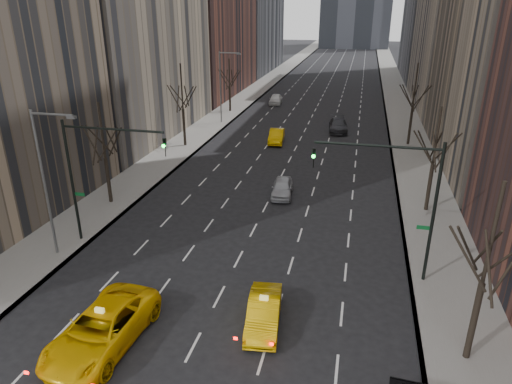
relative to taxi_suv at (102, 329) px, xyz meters
The scene contains 18 objects.
sidewalk_left 67.26m from the taxi_suv, 97.01° to the left, with size 4.50×320.00×0.15m, color slate.
sidewalk_right 68.72m from the taxi_suv, 76.29° to the left, with size 4.50×320.00×0.15m, color slate.
tree_lw_b 17.00m from the taxi_suv, 118.35° to the left, with size 3.36×3.50×7.82m.
tree_lw_c 31.92m from the taxi_suv, 104.51° to the left, with size 3.36×3.50×8.74m.
tree_lw_d 49.47m from the taxi_suv, 99.27° to the left, with size 3.36×3.50×7.36m.
tree_rw_a 16.54m from the taxi_suv, ahead, with size 3.36×3.50×8.28m.
tree_rw_b 24.84m from the taxi_suv, 49.46° to the left, with size 3.36×3.50×7.82m.
tree_rw_c 40.22m from the taxi_suv, 66.42° to the left, with size 3.36×3.50×8.74m.
traffic_mast_left 11.11m from the taxi_suv, 120.08° to the left, with size 6.69×0.39×8.00m.
traffic_mast_right 16.45m from the taxi_suv, 33.65° to the left, with size 6.69×0.39×8.00m.
streetlight_near 10.68m from the taxi_suv, 135.19° to the left, with size 2.83×0.22×9.00m.
streetlight_far 42.57m from the taxi_suv, 99.25° to the left, with size 2.83×0.22×9.00m.
taxi_suv is the anchor object (origin of this frame).
taxi_sedan 7.50m from the taxi_suv, 23.99° to the left, with size 1.52×4.36×1.44m, color #DAA404.
silver_sedan_ahead 19.94m from the taxi_suv, 75.76° to the left, with size 1.63×4.04×1.38m, color #ABADB3.
far_taxi 34.53m from the taxi_suv, 87.38° to the left, with size 1.57×4.51×1.49m, color #EFB105.
far_suv_grey 41.86m from the taxi_suv, 78.92° to the left, with size 2.15×5.30×1.54m, color #2D2D32.
far_car_white 55.75m from the taxi_suv, 92.62° to the left, with size 1.80×4.49×1.53m, color white.
Camera 1 is at (6.53, -11.49, 14.51)m, focal length 32.00 mm.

